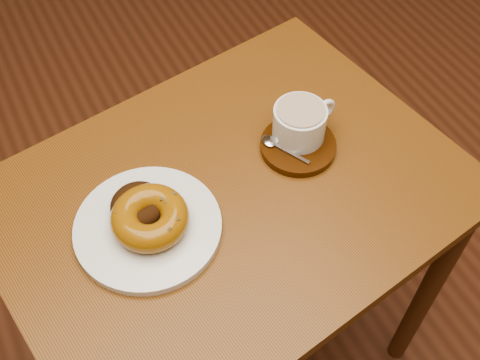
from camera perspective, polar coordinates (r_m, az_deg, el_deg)
name	(u,v)px	position (r m, az deg, el deg)	size (l,w,h in m)	color
cafe_table	(231,228)	(1.13, -0.90, -4.61)	(0.88, 0.72, 0.74)	brown
donut_plate	(148,227)	(1.00, -8.72, -4.46)	(0.24, 0.24, 0.01)	silver
donut_cinnamon	(139,206)	(0.99, -9.60, -2.40)	(0.09, 0.09, 0.03)	black
donut_caramel	(150,218)	(0.97, -8.55, -3.55)	(0.17, 0.17, 0.05)	#915A0F
saucer	(298,146)	(1.10, 5.53, 3.25)	(0.14, 0.14, 0.01)	#361907
coffee_cup	(300,122)	(1.08, 5.74, 5.49)	(0.13, 0.10, 0.07)	silver
teaspoon	(273,143)	(1.08, 3.15, 3.50)	(0.05, 0.09, 0.01)	silver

